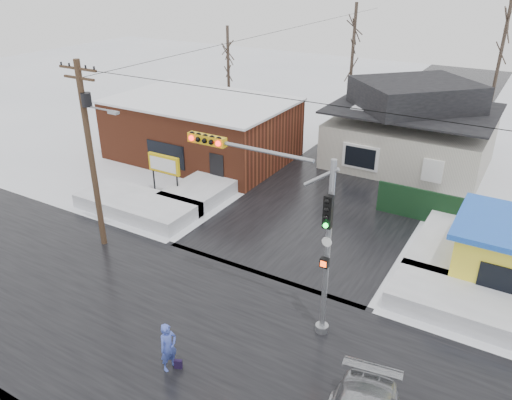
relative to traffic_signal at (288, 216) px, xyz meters
The scene contains 19 objects.
ground 5.94m from the traffic_signal, 129.36° to the right, with size 120.00×120.00×0.00m, color white.
road_ns 5.94m from the traffic_signal, 129.36° to the right, with size 10.00×120.00×0.02m, color black.
road_ew 5.94m from the traffic_signal, 129.36° to the right, with size 120.00×10.00×0.02m, color black.
snowbank_nw 12.81m from the traffic_signal, 160.57° to the left, with size 7.00×3.00×0.80m, color white.
snowbank_ne 8.75m from the traffic_signal, 31.56° to the left, with size 7.00×3.00×0.80m, color white.
snowbank_nside_w 13.70m from the traffic_signal, 136.24° to the left, with size 3.00×8.00×0.80m, color white.
snowbank_nside_e 10.94m from the traffic_signal, 63.18° to the left, with size 3.00×8.00×0.80m, color white.
traffic_signal is the anchor object (origin of this frame).
utility_pole 10.39m from the traffic_signal, behind, with size 3.15×0.44×9.00m.
brick_building 18.87m from the traffic_signal, 135.87° to the left, with size 12.20×8.20×4.12m.
marquee_sign 13.42m from the traffic_signal, 150.28° to the left, with size 2.20×0.21×2.55m.
house 19.13m from the traffic_signal, 91.29° to the left, with size 10.40×8.40×5.76m.
kiosk 10.43m from the traffic_signal, 44.84° to the left, with size 4.60×4.60×2.88m.
fence 12.31m from the traffic_signal, 69.77° to the left, with size 8.00×0.12×1.80m, color black.
tree_far_left 24.16m from the traffic_signal, 105.60° to the left, with size 3.00×3.00×10.00m.
tree_far_mid 25.78m from the traffic_signal, 81.89° to the left, with size 3.00×3.00×12.00m.
tree_far_west 26.75m from the traffic_signal, 128.00° to the left, with size 3.00×3.00×8.00m.
pedestrian 6.09m from the traffic_signal, 116.39° to the right, with size 0.67×0.44×1.84m, color #4459BF.
shopping_bag 6.39m from the traffic_signal, 114.29° to the right, with size 0.28×0.12×0.35m, color black.
Camera 1 is at (9.44, -11.13, 12.76)m, focal length 35.00 mm.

